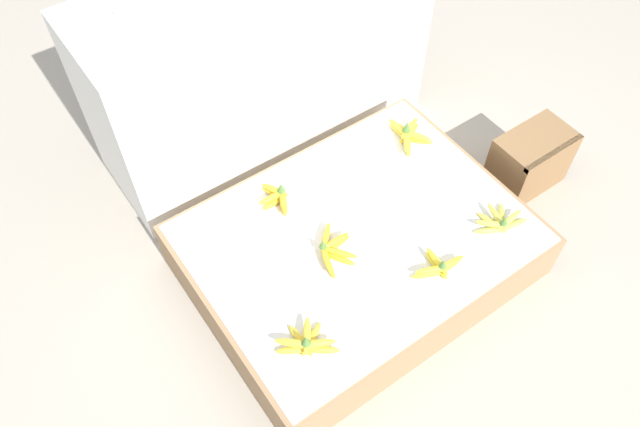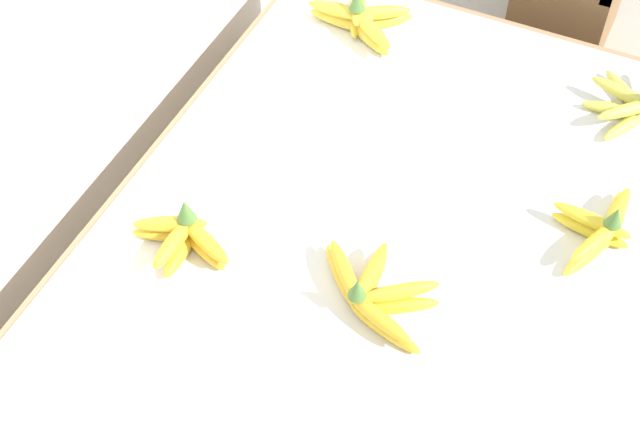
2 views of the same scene
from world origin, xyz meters
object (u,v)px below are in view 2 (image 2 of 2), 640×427
(banana_bunch_back_midleft, at_px, (184,237))
(banana_bunch_back_right, at_px, (361,17))
(banana_bunch_middle_midleft, at_px, (372,293))
(banana_bunch_front_midright, at_px, (601,229))
(banana_bunch_front_right, at_px, (634,102))

(banana_bunch_back_midleft, distance_m, banana_bunch_back_right, 0.64)
(banana_bunch_middle_midleft, relative_size, banana_bunch_back_right, 1.03)
(banana_bunch_middle_midleft, xyz_separation_m, banana_bunch_back_midleft, (-0.03, 0.32, 0.00))
(banana_bunch_back_midleft, xyz_separation_m, banana_bunch_back_right, (0.64, -0.03, -0.00))
(banana_bunch_front_midright, distance_m, banana_bunch_back_right, 0.66)
(banana_bunch_front_midright, distance_m, banana_bunch_back_midleft, 0.68)
(banana_bunch_back_midleft, bearing_deg, banana_bunch_front_midright, -63.05)
(banana_bunch_middle_midleft, bearing_deg, banana_bunch_front_midright, -46.28)
(banana_bunch_front_midright, height_order, banana_bunch_front_right, banana_bunch_front_right)
(banana_bunch_front_right, height_order, banana_bunch_back_right, banana_bunch_back_right)
(banana_bunch_back_right, bearing_deg, banana_bunch_middle_midleft, -154.94)
(banana_bunch_front_midright, relative_size, banana_bunch_back_right, 1.02)
(banana_bunch_middle_midleft, distance_m, banana_bunch_back_right, 0.67)
(banana_bunch_front_midright, height_order, banana_bunch_back_midleft, banana_bunch_back_midleft)
(banana_bunch_front_midright, xyz_separation_m, banana_bunch_middle_midleft, (-0.27, 0.29, -0.00))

